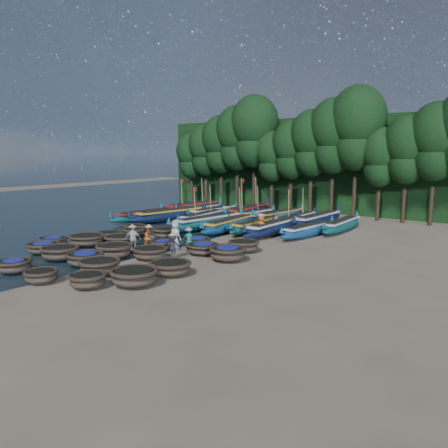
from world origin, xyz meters
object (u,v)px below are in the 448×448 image
Objects in this scene: coracle_13 at (150,252)px; coracle_21 at (133,232)px; coracle_12 at (114,250)px; coracle_17 at (163,244)px; long_boat_10 at (198,210)px; coracle_24 at (244,246)px; coracle_9 at (134,276)px; fisherman_1 at (189,239)px; long_boat_8 at (309,230)px; fisherman_3 at (173,246)px; coracle_16 at (120,240)px; long_boat_11 at (213,212)px; coracle_19 at (228,253)px; long_boat_5 at (230,224)px; coracle_11 at (87,239)px; coracle_23 at (197,242)px; long_boat_9 at (193,207)px; long_boat_14 at (280,215)px; coracle_10 at (53,241)px; long_boat_6 at (256,225)px; long_boat_16 at (318,220)px; fisherman_5 at (225,217)px; coracle_18 at (203,248)px; long_boat_2 at (170,215)px; coracle_4 at (87,280)px; fisherman_0 at (175,234)px; coracle_7 at (85,258)px; long_boat_7 at (274,227)px; long_boat_12 at (249,211)px; coracle_22 at (166,232)px; long_boat_17 at (342,225)px; coracle_20 at (135,228)px; long_boat_3 at (203,217)px; long_boat_4 at (208,222)px; long_boat_13 at (249,216)px; coracle_15 at (109,235)px; long_boat_15 at (295,219)px; coracle_3 at (41,276)px; fisherman_6 at (261,226)px; fisherman_2 at (149,237)px; fisherman_4 at (133,238)px; coracle_2 at (14,265)px; coracle_6 at (60,252)px.

coracle_13 is 7.31m from coracle_21.
coracle_12 is 3.40m from coracle_17.
coracle_24 is at bearing -35.25° from long_boat_10.
fisherman_1 is (-2.68, 7.02, 0.40)m from coracle_9.
long_boat_8 is 4.28× the size of fisherman_3.
coracle_16 is 0.32× the size of long_boat_11.
coracle_19 is 9.93m from long_boat_5.
coracle_11 reaches higher than coracle_23.
long_boat_9 is 18.69m from fisherman_1.
coracle_11 is at bearing -101.29° from long_boat_14.
coracle_12 is 1.07× the size of coracle_19.
long_boat_6 is (8.05, 13.06, 0.14)m from coracle_10.
fisherman_5 is (-6.39, -4.91, 0.29)m from long_boat_16.
coracle_18 is 0.29× the size of long_boat_2.
coracle_4 reaches higher than coracle_23.
coracle_23 is 1.57m from fisherman_0.
long_boat_14 reaches higher than coracle_24.
long_boat_7 is (3.72, 14.61, 0.14)m from coracle_7.
long_boat_5 is at bearing -74.58° from long_boat_12.
coracle_22 reaches higher than coracle_18.
long_boat_17 is at bearing 30.88° from long_boat_5.
coracle_20 is 6.99m from long_boat_3.
long_boat_4 is at bearing -64.20° from fisherman_0.
coracle_10 is 1.08× the size of coracle_23.
coracle_7 is at bearing -112.90° from long_boat_17.
coracle_4 is 12.28m from coracle_22.
long_boat_13 reaches higher than coracle_22.
coracle_19 reaches higher than coracle_15.
long_boat_15 reaches higher than coracle_20.
long_boat_15 is 6.27m from fisherman_5.
coracle_3 is at bearing -75.35° from long_boat_13.
long_boat_12 reaches higher than long_boat_2.
fisherman_6 is (6.58, -8.24, 0.32)m from long_boat_12.
fisherman_6 reaches higher than coracle_11.
long_boat_4 is at bearing 126.88° from coracle_18.
coracle_9 reaches higher than coracle_7.
coracle_15 is 12.45m from long_boat_7.
fisherman_2 reaches higher than coracle_4.
coracle_21 is at bearing 170.85° from coracle_19.
fisherman_4 is at bearing -78.02° from long_boat_13.
fisherman_1 is at bearing -98.20° from long_boat_16.
coracle_11 is 4.00m from fisherman_4.
coracle_16 is 1.21× the size of fisherman_0.
long_boat_12 is 4.54× the size of fisherman_0.
coracle_16 is at bearing 26.93° from coracle_11.
coracle_11 is 11.65m from long_boat_2.
long_boat_8 is (8.04, 18.71, 0.08)m from coracle_2.
long_boat_16 is (7.09, 15.81, 0.12)m from coracle_16.
fisherman_0 is at bearing -98.09° from long_boat_6.
coracle_6 is at bearing -26.92° from coracle_10.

